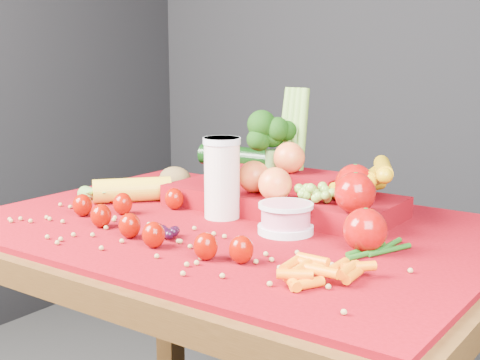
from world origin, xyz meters
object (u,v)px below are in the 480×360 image
Objects in this scene: table at (234,273)px; yogurt_bowl at (286,217)px; milk_glass at (222,175)px; produce_mound at (294,186)px.

table is 10.07× the size of yogurt_bowl.
milk_glass is (-0.05, 0.03, 0.20)m from table.
produce_mound is (-0.07, 0.15, 0.03)m from yogurt_bowl.
milk_glass is at bearing 153.35° from table.
produce_mound is (0.05, 0.15, 0.17)m from table.
yogurt_bowl is 0.17m from produce_mound.
yogurt_bowl is at bearing -64.20° from produce_mound.
produce_mound reaches higher than yogurt_bowl.
milk_glass is 0.19m from yogurt_bowl.
milk_glass is 0.17m from produce_mound.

